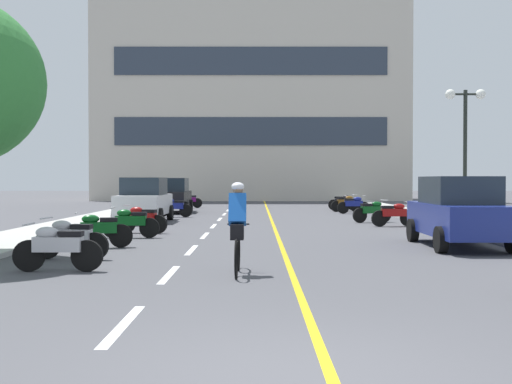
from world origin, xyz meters
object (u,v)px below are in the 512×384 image
object	(u,v)px
motorcycle_4	(132,222)
motorcycle_12	(189,200)
motorcycle_8	(175,207)
motorcycle_11	(344,202)
parked_car_mid	(145,200)
motorcycle_5	(143,219)
motorcycle_1	(58,247)
parked_car_far	(173,195)
parked_car_near	(460,212)
motorcycle_9	(355,204)
motorcycle_6	(395,214)
cyclist_rider	(239,226)
street_lamp_mid	(466,125)
motorcycle_7	(373,211)
motorcycle_3	(99,229)
motorcycle_10	(347,203)
motorcycle_2	(71,238)

from	to	relation	value
motorcycle_4	motorcycle_12	bearing A→B (deg)	91.19
motorcycle_8	motorcycle_11	xyz separation A→B (m)	(8.77, 6.70, 0.00)
parked_car_mid	motorcycle_5	size ratio (longest dim) A/B	2.52
motorcycle_1	motorcycle_8	size ratio (longest dim) A/B	1.00
parked_car_far	motorcycle_5	world-z (taller)	parked_car_far
parked_car_near	parked_car_mid	bearing A→B (deg)	136.01
motorcycle_9	motorcycle_6	bearing A→B (deg)	-89.25
motorcycle_9	motorcycle_12	distance (m)	11.11
parked_car_far	cyclist_rider	size ratio (longest dim) A/B	2.38
street_lamp_mid	parked_car_mid	xyz separation A→B (m)	(-12.15, 2.81, -2.80)
motorcycle_1	parked_car_near	bearing A→B (deg)	25.90
motorcycle_7	motorcycle_9	bearing A→B (deg)	87.55
parked_car_near	motorcycle_12	xyz separation A→B (m)	(-9.38, 22.20, -0.44)
parked_car_far	motorcycle_5	distance (m)	12.71
parked_car_mid	cyclist_rider	world-z (taller)	parked_car_mid
motorcycle_1	motorcycle_3	size ratio (longest dim) A/B	1.01
motorcycle_4	motorcycle_7	xyz separation A→B (m)	(8.46, 6.76, 0.00)
motorcycle_3	motorcycle_9	world-z (taller)	same
motorcycle_12	motorcycle_6	bearing A→B (deg)	-58.50
motorcycle_10	motorcycle_11	distance (m)	1.71
motorcycle_4	motorcycle_6	size ratio (longest dim) A/B	1.00
motorcycle_5	motorcycle_11	xyz separation A→B (m)	(8.67, 15.37, 0.00)
street_lamp_mid	motorcycle_3	xyz separation A→B (m)	(-11.59, -6.91, -3.25)
street_lamp_mid	motorcycle_7	distance (m)	5.07
motorcycle_11	cyclist_rider	xyz separation A→B (m)	(-5.30, -24.20, 0.41)
parked_car_mid	parked_car_far	size ratio (longest dim) A/B	1.00
parked_car_far	motorcycle_2	bearing A→B (deg)	-88.89
motorcycle_9	motorcycle_7	bearing A→B (deg)	-92.45
cyclist_rider	motorcycle_11	bearing A→B (deg)	77.64
motorcycle_4	motorcycle_8	bearing A→B (deg)	90.37
motorcycle_4	motorcycle_6	distance (m)	9.97
motorcycle_1	motorcycle_5	distance (m)	8.53
motorcycle_8	motorcycle_10	distance (m)	10.01
parked_car_far	motorcycle_1	world-z (taller)	parked_car_far
motorcycle_9	motorcycle_1	bearing A→B (deg)	-113.36
parked_car_far	motorcycle_2	world-z (taller)	parked_car_far
motorcycle_7	motorcycle_2	bearing A→B (deg)	-126.56
parked_car_mid	motorcycle_1	size ratio (longest dim) A/B	2.48
street_lamp_mid	motorcycle_1	world-z (taller)	street_lamp_mid
parked_car_mid	motorcycle_12	world-z (taller)	parked_car_mid
parked_car_far	motorcycle_7	size ratio (longest dim) A/B	2.56
motorcycle_9	motorcycle_10	xyz separation A→B (m)	(-0.14, 1.92, 0.00)
motorcycle_2	motorcycle_8	distance (m)	15.39
cyclist_rider	motorcycle_2	bearing A→B (deg)	150.37
motorcycle_6	motorcycle_9	bearing A→B (deg)	90.75
parked_car_mid	motorcycle_9	world-z (taller)	parked_car_mid
motorcycle_8	motorcycle_6	bearing A→B (deg)	-32.83
motorcycle_5	cyclist_rider	world-z (taller)	cyclist_rider
motorcycle_2	motorcycle_4	bearing A→B (deg)	86.53
parked_car_near	motorcycle_3	size ratio (longest dim) A/B	2.51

